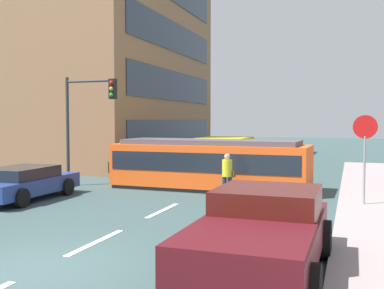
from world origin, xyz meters
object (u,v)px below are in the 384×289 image
(streetcar_tram, at_px, (210,164))
(parked_sedan_mid, at_px, (24,182))
(pedestrian_crossing, at_px, (227,174))
(parked_sedan_furthest, at_px, (175,154))
(stop_sign, at_px, (365,141))
(parked_sedan_far, at_px, (143,162))
(city_bus, at_px, (220,154))
(traffic_light_mast, at_px, (87,110))
(pickup_truck_parked, at_px, (262,233))

(streetcar_tram, distance_m, parked_sedan_mid, 7.25)
(pedestrian_crossing, distance_m, parked_sedan_mid, 7.30)
(parked_sedan_furthest, xyz_separation_m, stop_sign, (11.41, -12.39, 1.57))
(pedestrian_crossing, height_order, parked_sedan_mid, pedestrian_crossing)
(parked_sedan_mid, distance_m, stop_sign, 11.81)
(pedestrian_crossing, bearing_deg, parked_sedan_far, 134.93)
(city_bus, height_order, traffic_light_mast, traffic_light_mast)
(pedestrian_crossing, relative_size, parked_sedan_far, 0.39)
(streetcar_tram, height_order, city_bus, streetcar_tram)
(pickup_truck_parked, relative_size, parked_sedan_furthest, 1.14)
(city_bus, xyz_separation_m, traffic_light_mast, (-4.15, -6.27, 2.20))
(parked_sedan_far, relative_size, traffic_light_mast, 0.91)
(city_bus, distance_m, parked_sedan_far, 4.11)
(streetcar_tram, distance_m, traffic_light_mast, 5.72)
(city_bus, bearing_deg, pickup_truck_parked, -71.52)
(pedestrian_crossing, distance_m, pickup_truck_parked, 7.95)
(traffic_light_mast, bearing_deg, streetcar_tram, 11.67)
(pickup_truck_parked, distance_m, parked_sedan_furthest, 22.03)
(stop_sign, bearing_deg, parked_sedan_mid, -168.62)
(streetcar_tram, xyz_separation_m, parked_sedan_mid, (-5.56, -4.64, -0.44))
(parked_sedan_furthest, bearing_deg, pedestrian_crossing, -61.04)
(parked_sedan_far, bearing_deg, parked_sedan_mid, -94.33)
(parked_sedan_mid, relative_size, parked_sedan_furthest, 1.02)
(parked_sedan_far, distance_m, parked_sedan_furthest, 6.13)
(stop_sign, distance_m, traffic_light_mast, 11.21)
(streetcar_tram, height_order, parked_sedan_mid, streetcar_tram)
(pickup_truck_parked, bearing_deg, parked_sedan_furthest, 115.54)
(parked_sedan_far, bearing_deg, parked_sedan_furthest, 95.49)
(city_bus, bearing_deg, parked_sedan_far, -162.31)
(parked_sedan_mid, height_order, parked_sedan_far, same)
(city_bus, relative_size, traffic_light_mast, 1.11)
(pickup_truck_parked, relative_size, parked_sedan_mid, 1.12)
(parked_sedan_far, height_order, traffic_light_mast, traffic_light_mast)
(stop_sign, xyz_separation_m, traffic_light_mast, (-11.08, 1.26, 1.10))
(city_bus, relative_size, stop_sign, 1.81)
(pedestrian_crossing, relative_size, stop_sign, 0.58)
(pickup_truck_parked, xyz_separation_m, traffic_light_mast, (-9.17, 8.75, 2.49))
(stop_sign, bearing_deg, parked_sedan_far, 149.85)
(parked_sedan_furthest, relative_size, stop_sign, 1.52)
(pedestrian_crossing, distance_m, parked_sedan_furthest, 14.15)
(pickup_truck_parked, distance_m, stop_sign, 7.86)
(parked_sedan_mid, relative_size, traffic_light_mast, 0.95)
(pickup_truck_parked, bearing_deg, streetcar_tram, 112.18)
(streetcar_tram, height_order, parked_sedan_furthest, streetcar_tram)
(parked_sedan_furthest, bearing_deg, parked_sedan_mid, -90.25)
(streetcar_tram, height_order, traffic_light_mast, traffic_light_mast)
(traffic_light_mast, bearing_deg, parked_sedan_furthest, 91.70)
(parked_sedan_far, relative_size, stop_sign, 1.49)
(city_bus, height_order, stop_sign, stop_sign)
(streetcar_tram, relative_size, parked_sedan_furthest, 1.85)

